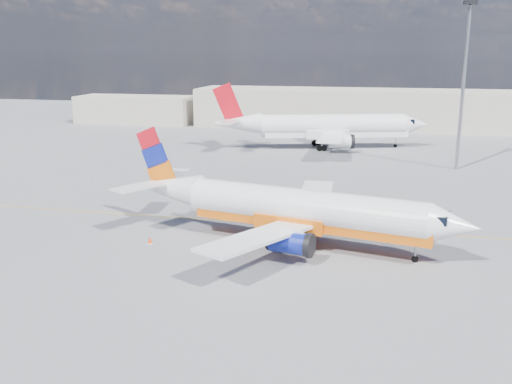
% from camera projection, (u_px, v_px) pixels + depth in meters
% --- Properties ---
extents(ground, '(240.00, 240.00, 0.00)m').
position_uv_depth(ground, '(269.00, 233.00, 52.26)').
color(ground, slate).
rests_on(ground, ground).
extents(taxi_line, '(70.00, 0.15, 0.01)m').
position_uv_depth(taxi_line, '(275.00, 224.00, 55.10)').
color(taxi_line, gold).
rests_on(taxi_line, ground).
extents(terminal_main, '(70.00, 14.00, 8.00)m').
position_uv_depth(terminal_main, '(360.00, 109.00, 121.23)').
color(terminal_main, beige).
rests_on(terminal_main, ground).
extents(terminal_annex, '(26.00, 10.00, 6.00)m').
position_uv_depth(terminal_annex, '(136.00, 109.00, 129.09)').
color(terminal_annex, beige).
rests_on(terminal_annex, ground).
extents(main_jet, '(31.42, 24.16, 9.48)m').
position_uv_depth(main_jet, '(294.00, 209.00, 48.73)').
color(main_jet, white).
rests_on(main_jet, ground).
extents(second_jet, '(36.62, 27.93, 11.07)m').
position_uv_depth(second_jet, '(326.00, 127.00, 95.75)').
color(second_jet, white).
rests_on(second_jet, ground).
extents(gse_tug, '(2.47, 1.89, 1.59)m').
position_uv_depth(gse_tug, '(374.00, 212.00, 56.36)').
color(gse_tug, black).
rests_on(gse_tug, ground).
extents(traffic_cone, '(0.46, 0.46, 0.64)m').
position_uv_depth(traffic_cone, '(150.00, 240.00, 49.51)').
color(traffic_cone, white).
rests_on(traffic_cone, ground).
extents(floodlight_mast, '(1.65, 1.65, 22.57)m').
position_uv_depth(floodlight_mast, '(465.00, 71.00, 76.58)').
color(floodlight_mast, '#93949B').
rests_on(floodlight_mast, ground).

